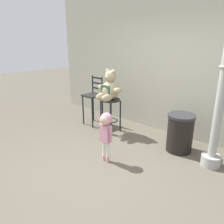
{
  "coord_description": "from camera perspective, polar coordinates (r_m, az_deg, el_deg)",
  "views": [
    {
      "loc": [
        2.19,
        -2.09,
        1.98
      ],
      "look_at": [
        -0.56,
        0.88,
        0.65
      ],
      "focal_mm": 35.3,
      "sensor_mm": 36.0,
      "label": 1
    }
  ],
  "objects": [
    {
      "name": "trash_bin",
      "position": [
        4.23,
        17.19,
        -5.17
      ],
      "size": [
        0.49,
        0.49,
        0.71
      ],
      "color": "black",
      "rests_on": "ground_plane"
    },
    {
      "name": "bar_stool_with_teddy",
      "position": [
        4.83,
        -0.36,
        0.97
      ],
      "size": [
        0.41,
        0.41,
        0.76
      ],
      "color": "black",
      "rests_on": "ground_plane"
    },
    {
      "name": "bar_chair_empty",
      "position": [
        5.29,
        -4.85,
        3.7
      ],
      "size": [
        0.39,
        0.39,
        1.16
      ],
      "color": "black",
      "rests_on": "ground_plane"
    },
    {
      "name": "child_walking",
      "position": [
        3.61,
        -1.6,
        -3.84
      ],
      "size": [
        0.27,
        0.22,
        0.86
      ],
      "rotation": [
        0.0,
        0.0,
        2.25
      ],
      "color": "#DEA399",
      "rests_on": "ground_plane"
    },
    {
      "name": "teddy_bear",
      "position": [
        4.69,
        -0.63,
        6.12
      ],
      "size": [
        0.6,
        0.54,
        0.64
      ],
      "color": "tan",
      "rests_on": "bar_stool_with_teddy"
    },
    {
      "name": "lamppost",
      "position": [
        3.69,
        26.22,
        2.51
      ],
      "size": [
        0.31,
        0.31,
        2.78
      ],
      "color": "#A9A6A2",
      "rests_on": "ground_plane"
    },
    {
      "name": "building_wall",
      "position": [
        4.88,
        16.92,
        16.29
      ],
      "size": [
        7.15,
        0.3,
        3.76
      ],
      "primitive_type": "cube",
      "color": "#AEAC98",
      "rests_on": "ground_plane"
    },
    {
      "name": "ground_plane",
      "position": [
        3.61,
        -3.01,
        -15.0
      ],
      "size": [
        24.0,
        24.0,
        0.0
      ],
      "primitive_type": "plane",
      "color": "#5F584A"
    }
  ]
}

